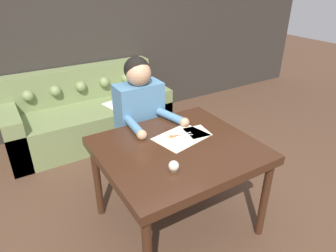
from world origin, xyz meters
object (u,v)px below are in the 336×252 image
at_px(scissors, 175,136).
at_px(pin_cushion, 174,166).
at_px(dining_table, 178,155).
at_px(person, 140,123).
at_px(couch, 88,115).

relative_size(scissors, pin_cushion, 2.91).
distance_m(dining_table, person, 0.65).
height_order(dining_table, couch, couch).
relative_size(person, scissors, 6.16).
bearing_deg(person, couch, 97.38).
distance_m(person, pin_cushion, 0.92).
height_order(dining_table, pin_cushion, pin_cushion).
height_order(dining_table, person, person).
xyz_separation_m(couch, pin_cushion, (-0.05, -2.08, 0.48)).
height_order(couch, person, person).
relative_size(dining_table, person, 0.89).
xyz_separation_m(couch, person, (0.15, -1.19, 0.36)).
relative_size(person, pin_cushion, 17.91).
bearing_deg(person, pin_cushion, -102.85).
distance_m(dining_table, couch, 1.88).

